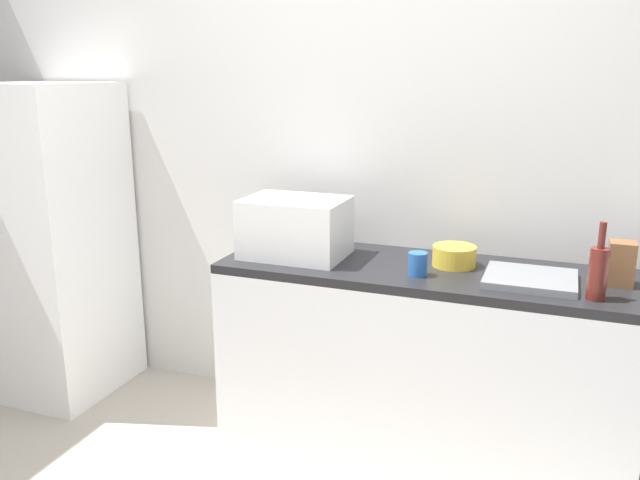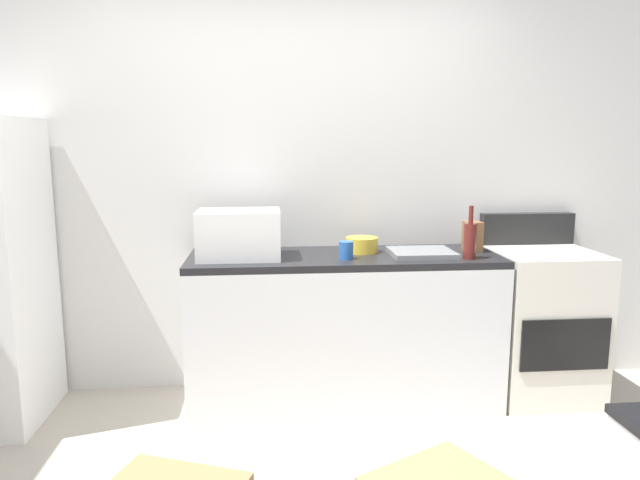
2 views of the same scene
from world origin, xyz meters
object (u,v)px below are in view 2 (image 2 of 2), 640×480
microwave (239,234)px  mixing_bowl (362,245)px  wine_bottle (470,239)px  coffee_mug (346,250)px  stove_oven (540,320)px  knife_block (473,237)px

microwave → mixing_bowl: size_ratio=2.42×
wine_bottle → coffee_mug: bearing=175.7°
stove_oven → coffee_mug: bearing=-173.8°
coffee_mug → knife_block: size_ratio=0.56×
mixing_bowl → knife_block: bearing=-2.8°
stove_oven → knife_block: (-0.44, 0.03, 0.52)m
wine_bottle → knife_block: bearing=66.5°
mixing_bowl → coffee_mug: bearing=-121.6°
stove_oven → wine_bottle: 0.78m
stove_oven → wine_bottle: size_ratio=3.67×
microwave → knife_block: bearing=2.6°
microwave → wine_bottle: bearing=-6.7°
coffee_mug → knife_block: (0.79, 0.16, 0.04)m
coffee_mug → mixing_bowl: (0.12, 0.20, -0.00)m
microwave → knife_block: microwave is taller
knife_block → mixing_bowl: (-0.67, 0.03, -0.04)m
mixing_bowl → stove_oven: bearing=-3.2°
microwave → wine_bottle: 1.30m
coffee_mug → knife_block: 0.80m
stove_oven → microwave: microwave is taller
wine_bottle → coffee_mug: wine_bottle is taller
knife_block → mixing_bowl: size_ratio=0.95×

